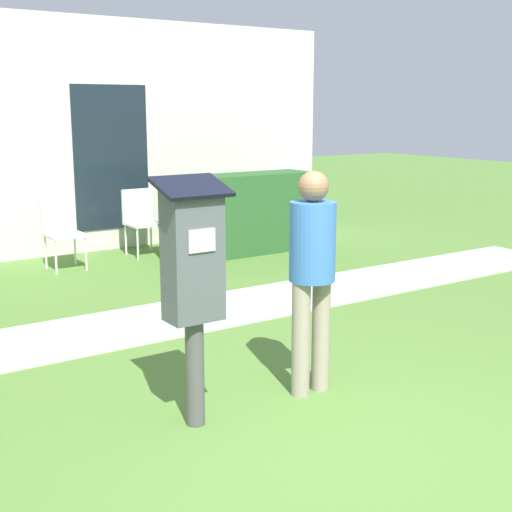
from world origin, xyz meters
TOP-DOWN VIEW (x-y plane):
  - ground_plane at (0.00, 0.00)m, footprint 40.00×40.00m
  - sidewalk at (0.00, 2.95)m, footprint 12.00×1.10m
  - building_facade at (0.00, 6.62)m, footprint 10.00×0.26m
  - parking_meter at (-0.49, 0.80)m, footprint 0.44×0.31m
  - person_standing at (0.45, 0.80)m, footprint 0.32×0.32m
  - outdoor_chair_middle at (0.36, 5.68)m, footprint 0.44×0.44m
  - outdoor_chair_right at (1.55, 5.91)m, footprint 0.44×0.44m
  - hedge_row at (2.70, 5.21)m, footprint 2.16×0.60m

SIDE VIEW (x-z plane):
  - ground_plane at x=0.00m, z-range 0.00..0.00m
  - sidewalk at x=0.00m, z-range 0.00..0.02m
  - outdoor_chair_middle at x=0.36m, z-range 0.08..0.98m
  - outdoor_chair_right at x=1.55m, z-range 0.08..0.98m
  - hedge_row at x=2.70m, z-range 0.00..1.10m
  - person_standing at x=0.45m, z-range 0.14..1.72m
  - parking_meter at x=-0.49m, z-range 0.22..1.81m
  - building_facade at x=0.00m, z-range 0.00..3.20m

